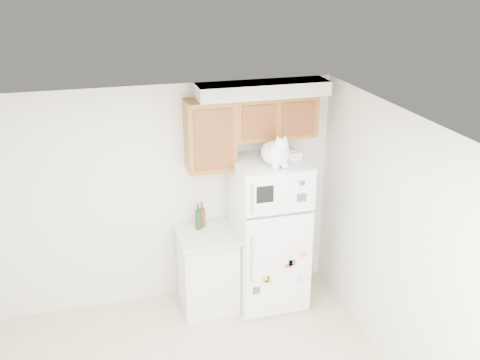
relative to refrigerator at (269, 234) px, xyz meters
name	(u,v)px	position (x,y,z in m)	size (l,w,h in m)	color
room_shell	(208,232)	(-0.98, -1.36, 0.82)	(3.84, 4.04, 2.52)	silver
refrigerator	(269,234)	(0.00, 0.00, 0.00)	(0.76, 0.78, 1.70)	white
base_counter	(208,269)	(-0.69, 0.07, -0.39)	(0.64, 0.64, 0.92)	white
cat	(277,153)	(0.02, -0.12, 0.99)	(0.36, 0.52, 0.37)	white
storage_box_back	(286,154)	(0.19, 0.04, 0.90)	(0.18, 0.13, 0.10)	white
storage_box_front	(294,156)	(0.26, -0.01, 0.89)	(0.15, 0.11, 0.09)	white
bottle_green	(198,216)	(-0.76, 0.19, 0.22)	(0.07, 0.07, 0.30)	#19381E
bottle_amber	(202,214)	(-0.70, 0.24, 0.22)	(0.07, 0.07, 0.30)	#593814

